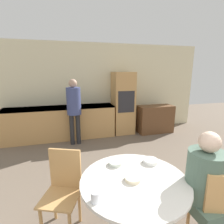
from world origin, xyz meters
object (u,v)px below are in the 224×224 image
oven_unit (123,103)px  dining_table (134,200)px  sideboard (155,119)px  chair_near_right (218,209)px  person_standing (74,105)px  bowl_near (115,163)px  person_seated (206,185)px  chair_far_left (63,186)px  bowl_centre (133,179)px  cup (95,197)px  bowl_far (151,161)px

oven_unit → dining_table: bearing=-106.8°
sideboard → dining_table: bearing=-122.3°
dining_table → chair_near_right: size_ratio=1.16×
person_standing → bowl_near: (0.32, -2.49, -0.24)m
bowl_near → person_standing: bearing=97.4°
dining_table → person_standing: person_standing is taller
chair_near_right → person_standing: (-1.17, 3.17, 0.48)m
person_standing → oven_unit: bearing=19.8°
chair_near_right → person_seated: person_seated is taller
chair_near_right → chair_far_left: same height
chair_near_right → bowl_near: chair_near_right is taller
dining_table → chair_near_right: (0.74, -0.35, 0.03)m
bowl_near → bowl_centre: (0.08, -0.33, -0.00)m
oven_unit → person_standing: 1.53m
dining_table → cup: size_ratio=11.53×
oven_unit → bowl_centre: 3.50m
person_standing → bowl_near: person_standing is taller
oven_unit → chair_near_right: 3.71m
oven_unit → bowl_far: bearing=-102.7°
sideboard → bowl_near: bearing=-126.7°
cup → chair_near_right: bearing=-7.1°
sideboard → chair_far_left: size_ratio=1.11×
oven_unit → bowl_centre: oven_unit is taller
chair_near_right → bowl_centre: (-0.76, 0.34, 0.24)m
sideboard → bowl_near: 3.48m
chair_far_left → bowl_near: size_ratio=6.10×
sideboard → person_seated: person_seated is taller
oven_unit → chair_near_right: (-0.27, -3.68, -0.36)m
sideboard → person_seated: 3.61m
chair_far_left → person_seated: (1.37, -0.65, 0.21)m
oven_unit → bowl_near: (-1.11, -3.01, -0.12)m
chair_far_left → bowl_far: 1.07m
sideboard → bowl_centre: (-1.98, -3.11, 0.37)m
bowl_near → chair_far_left: bearing=172.7°
cup → person_seated: bearing=-2.4°
dining_table → bowl_centre: 0.27m
person_standing → bowl_far: 2.68m
sideboard → dining_table: (-1.96, -3.10, 0.10)m
dining_table → bowl_centre: size_ratio=6.74×
dining_table → person_standing: bearing=98.7°
person_seated → bowl_near: size_ratio=8.23×
sideboard → oven_unit: bearing=166.0°
cup → bowl_centre: (0.42, 0.19, -0.03)m
chair_far_left → bowl_near: chair_far_left is taller
person_seated → bowl_centre: size_ratio=7.83×
dining_table → bowl_far: bearing=39.1°
cup → bowl_far: cup is taller
sideboard → person_standing: (-2.39, -0.28, 0.61)m
person_standing → bowl_centre: bearing=-81.8°
chair_near_right → bowl_near: bearing=-19.7°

